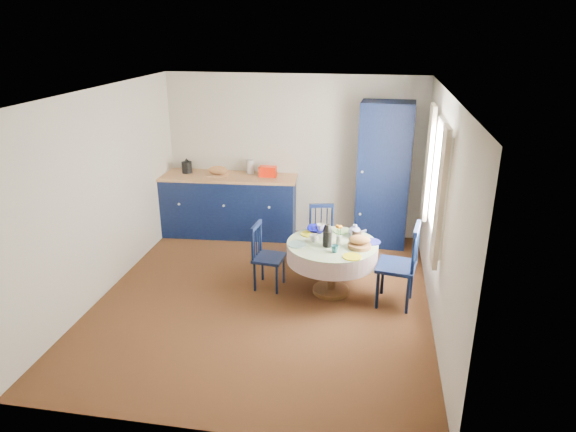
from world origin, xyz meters
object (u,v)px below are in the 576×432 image
kitchen_counter (228,204)px  mug_d (321,227)px  mug_a (314,238)px  cobalt_bowl (317,229)px  chair_right (400,265)px  mug_c (357,234)px  dining_table (333,252)px  chair_left (266,256)px  chair_far (322,235)px  mug_b (335,249)px  pantry_cabinet (384,175)px

kitchen_counter → mug_d: kitchen_counter is taller
mug_d → mug_a: bearing=-96.5°
mug_d → cobalt_bowl: bearing=-137.9°
chair_right → mug_a: bearing=-89.3°
mug_c → cobalt_bowl: size_ratio=0.50×
dining_table → chair_left: bearing=180.0°
chair_left → chair_right: size_ratio=0.82×
chair_left → chair_far: 1.01m
chair_far → cobalt_bowl: 0.55m
mug_a → mug_c: bearing=23.1°
mug_c → chair_right: bearing=-35.3°
kitchen_counter → chair_left: (0.97, -1.66, -0.07)m
dining_table → mug_a: bearing=179.4°
mug_a → mug_d: size_ratio=1.15×
chair_left → chair_right: bearing=-89.6°
chair_right → mug_a: chair_right is taller
kitchen_counter → mug_c: bearing=-38.5°
dining_table → mug_d: 0.45m
mug_a → mug_b: size_ratio=1.27×
pantry_cabinet → mug_a: 1.92m
dining_table → kitchen_counter: bearing=137.5°
chair_left → mug_d: bearing=-54.5°
chair_right → mug_d: 1.16m
mug_b → kitchen_counter: bearing=133.9°
dining_table → chair_far: 0.84m
mug_d → cobalt_bowl: size_ratio=0.40×
mug_d → kitchen_counter: bearing=141.3°
kitchen_counter → dining_table: 2.46m
kitchen_counter → mug_b: bearing=-50.0°
chair_right → chair_far: bearing=-123.4°
mug_c → cobalt_bowl: (-0.51, 0.11, -0.02)m
kitchen_counter → mug_a: 2.29m
pantry_cabinet → mug_a: bearing=-112.7°
kitchen_counter → mug_b: kitchen_counter is taller
pantry_cabinet → mug_c: pantry_cabinet is taller
chair_right → mug_c: (-0.54, 0.38, 0.20)m
kitchen_counter → cobalt_bowl: 2.07m
mug_a → mug_d: (0.04, 0.36, 0.00)m
pantry_cabinet → chair_right: size_ratio=2.09×
dining_table → cobalt_bowl: 0.43m
kitchen_counter → chair_left: 1.92m
mug_a → cobalt_bowl: 0.32m
chair_far → mug_a: 0.85m
mug_a → mug_d: 0.37m
cobalt_bowl → mug_b: bearing=-64.5°
pantry_cabinet → cobalt_bowl: size_ratio=8.59×
pantry_cabinet → dining_table: size_ratio=1.89×
mug_a → cobalt_bowl: bearing=90.2°
kitchen_counter → chair_far: bearing=-32.3°
mug_c → cobalt_bowl: 0.52m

